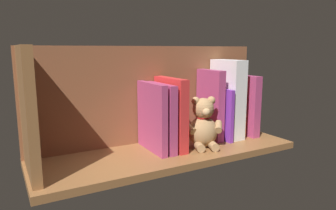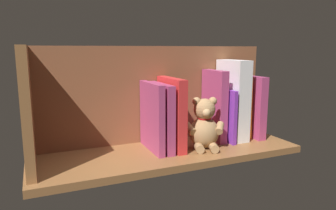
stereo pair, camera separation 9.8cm
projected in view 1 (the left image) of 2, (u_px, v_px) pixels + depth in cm
name	position (u px, v px, depth cm)	size (l,w,h in cm)	color
ground_plane	(168.00, 153.00, 100.74)	(85.05, 28.33, 2.20)	brown
shelf_back_panel	(151.00, 94.00, 107.84)	(85.05, 1.50, 33.10)	brown
shelf_side_divider	(28.00, 112.00, 78.24)	(2.40, 22.33, 33.10)	brown
book_0	(243.00, 105.00, 117.84)	(3.09, 15.11, 22.47)	#B23F72
book_1	(233.00, 105.00, 117.67)	(2.09, 11.72, 22.29)	orange
dictionary_thick_white	(227.00, 99.00, 113.59)	(5.24, 14.74, 28.32)	white
book_2	(218.00, 113.00, 112.21)	(1.35, 15.58, 18.40)	purple
book_3	(210.00, 105.00, 111.18)	(2.86, 13.33, 24.90)	#B23F72
teddy_bear	(203.00, 125.00, 102.09)	(13.04, 12.78, 16.92)	tan
book_4	(171.00, 113.00, 101.04)	(3.00, 17.80, 23.06)	red
book_5	(161.00, 117.00, 99.53)	(2.51, 17.64, 21.42)	#B23F72
book_6	(152.00, 117.00, 98.02)	(2.05, 17.59, 21.79)	#B23F72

